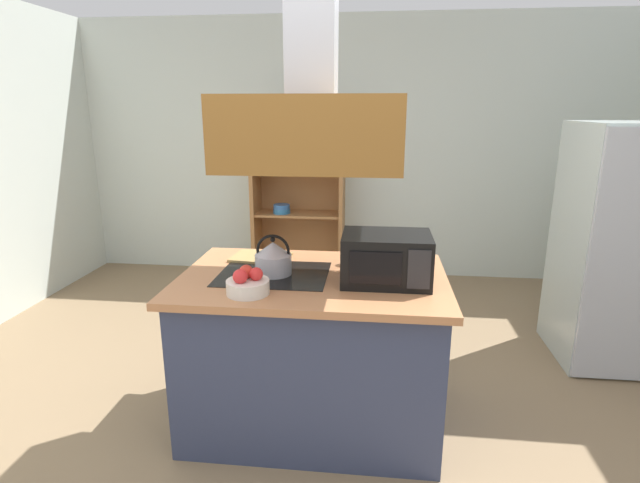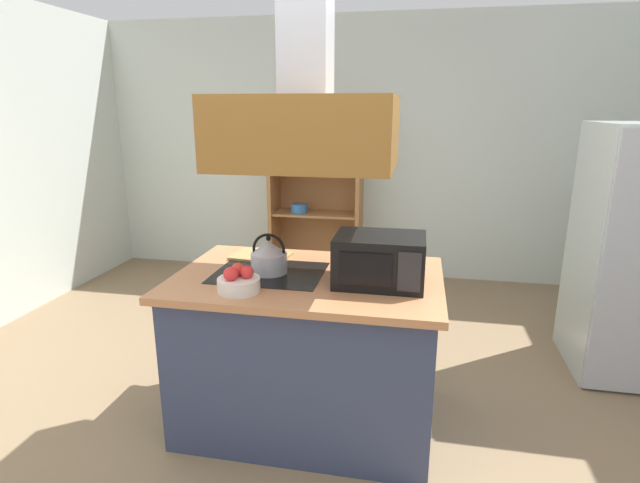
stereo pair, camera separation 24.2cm
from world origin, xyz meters
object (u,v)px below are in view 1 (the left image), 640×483
refrigerator (634,247)px  fruit_bowl (248,284)px  microwave (386,258)px  cutting_board (261,257)px  dish_cabinet (299,206)px  kettle (273,258)px  wine_glass_on_counter (363,237)px

refrigerator → fruit_bowl: (-2.43, -1.31, 0.10)m
refrigerator → fruit_bowl: refrigerator is taller
refrigerator → microwave: refrigerator is taller
cutting_board → fruit_bowl: bearing=-83.2°
cutting_board → microwave: microwave is taller
cutting_board → dish_cabinet: bearing=93.1°
refrigerator → microwave: 2.05m
cutting_board → fruit_bowl: size_ratio=1.59×
dish_cabinet → fruit_bowl: dish_cabinet is taller
kettle → cutting_board: (-0.14, 0.27, -0.09)m
microwave → wine_glass_on_counter: (-0.13, 0.33, 0.02)m
kettle → wine_glass_on_counter: (0.48, 0.28, 0.06)m
cutting_board → fruit_bowl: 0.58m
dish_cabinet → wine_glass_on_counter: (0.74, -2.30, 0.28)m
refrigerator → fruit_bowl: size_ratio=7.94×
fruit_bowl → dish_cabinet: bearing=93.8°
cutting_board → microwave: 0.83m
refrigerator → kettle: size_ratio=7.57×
kettle → cutting_board: size_ratio=0.66×
dish_cabinet → kettle: size_ratio=7.75×
dish_cabinet → kettle: bearing=-84.2°
dish_cabinet → kettle: 2.60m
wine_glass_on_counter → fruit_bowl: wine_glass_on_counter is taller
fruit_bowl → refrigerator: bearing=28.3°
fruit_bowl → kettle: bearing=77.4°
refrigerator → dish_cabinet: 3.06m
dish_cabinet → cutting_board: (0.12, -2.31, 0.14)m
dish_cabinet → cutting_board: dish_cabinet is taller
kettle → wine_glass_on_counter: kettle is taller
refrigerator → cutting_board: refrigerator is taller
dish_cabinet → kettle: (0.26, -2.58, 0.22)m
cutting_board → wine_glass_on_counter: bearing=0.8°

